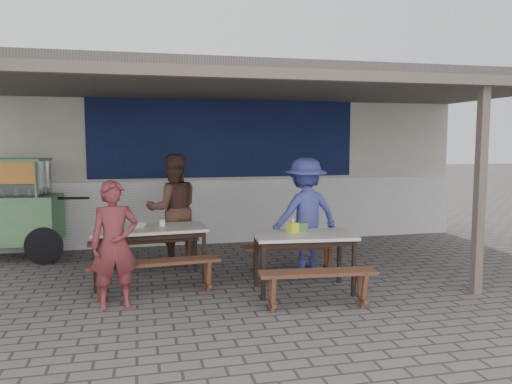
{
  "coord_description": "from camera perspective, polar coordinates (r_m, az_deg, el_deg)",
  "views": [
    {
      "loc": [
        -1.79,
        -6.29,
        1.94
      ],
      "look_at": [
        -0.1,
        0.9,
        1.17
      ],
      "focal_mm": 35.0,
      "sensor_mm": 36.0,
      "label": 1
    }
  ],
  "objects": [
    {
      "name": "ground",
      "position": [
        6.82,
        2.62,
        -10.6
      ],
      "size": [
        60.0,
        60.0,
        0.0
      ],
      "primitive_type": "plane",
      "color": "#615B58",
      "rests_on": "ground"
    },
    {
      "name": "back_wall",
      "position": [
        10.03,
        -2.94,
        4.65
      ],
      "size": [
        9.0,
        1.28,
        3.5
      ],
      "color": "beige",
      "rests_on": "ground"
    },
    {
      "name": "warung_roof",
      "position": [
        7.46,
        0.92,
        11.89
      ],
      "size": [
        9.0,
        4.21,
        2.81
      ],
      "color": "#514A46",
      "rests_on": "ground"
    },
    {
      "name": "table_left",
      "position": [
        7.0,
        -12.18,
        -4.62
      ],
      "size": [
        1.59,
        0.86,
        0.75
      ],
      "rotation": [
        0.0,
        0.0,
        0.08
      ],
      "color": "silver",
      "rests_on": "ground"
    },
    {
      "name": "bench_left_street",
      "position": [
        6.39,
        -11.49,
        -8.66
      ],
      "size": [
        1.65,
        0.41,
        0.45
      ],
      "rotation": [
        0.0,
        0.0,
        0.08
      ],
      "color": "brown",
      "rests_on": "ground"
    },
    {
      "name": "bench_left_wall",
      "position": [
        7.75,
        -12.64,
        -6.11
      ],
      "size": [
        1.65,
        0.41,
        0.45
      ],
      "rotation": [
        0.0,
        0.0,
        0.08
      ],
      "color": "brown",
      "rests_on": "ground"
    },
    {
      "name": "table_right",
      "position": [
        6.44,
        5.47,
        -5.48
      ],
      "size": [
        1.32,
        0.83,
        0.75
      ],
      "rotation": [
        0.0,
        0.0,
        -0.09
      ],
      "color": "silver",
      "rests_on": "ground"
    },
    {
      "name": "bench_right_street",
      "position": [
        5.86,
        7.07,
        -10.03
      ],
      "size": [
        1.38,
        0.4,
        0.45
      ],
      "rotation": [
        0.0,
        0.0,
        -0.09
      ],
      "color": "brown",
      "rests_on": "ground"
    },
    {
      "name": "bench_right_wall",
      "position": [
        7.18,
        4.13,
        -7.02
      ],
      "size": [
        1.38,
        0.4,
        0.45
      ],
      "rotation": [
        0.0,
        0.0,
        -0.09
      ],
      "color": "brown",
      "rests_on": "ground"
    },
    {
      "name": "vendor_cart",
      "position": [
        8.98,
        -26.17,
        -1.37
      ],
      "size": [
        2.12,
        0.98,
        1.65
      ],
      "rotation": [
        0.0,
        0.0,
        -0.12
      ],
      "color": "#6D9C68",
      "rests_on": "ground"
    },
    {
      "name": "patron_street_side",
      "position": [
        6.0,
        -15.86,
        -5.81
      ],
      "size": [
        0.58,
        0.41,
        1.49
      ],
      "primitive_type": "imported",
      "rotation": [
        0.0,
        0.0,
        0.1
      ],
      "color": "maroon",
      "rests_on": "ground"
    },
    {
      "name": "patron_wall_side",
      "position": [
        7.92,
        -9.44,
        -1.95
      ],
      "size": [
        0.91,
        0.75,
        1.73
      ],
      "primitive_type": "imported",
      "rotation": [
        0.0,
        0.0,
        3.26
      ],
      "color": "#52352A",
      "rests_on": "ground"
    },
    {
      "name": "patron_right_table",
      "position": [
        7.48,
        5.65,
        -2.52
      ],
      "size": [
        1.19,
        0.83,
        1.69
      ],
      "primitive_type": "imported",
      "rotation": [
        0.0,
        0.0,
        3.34
      ],
      "color": "#444CA5",
      "rests_on": "ground"
    },
    {
      "name": "tissue_box",
      "position": [
        6.53,
        4.24,
        -4.04
      ],
      "size": [
        0.15,
        0.15,
        0.12
      ],
      "primitive_type": "cube",
      "rotation": [
        0.0,
        0.0,
        0.32
      ],
      "color": "yellow",
      "rests_on": "table_right"
    },
    {
      "name": "donation_box",
      "position": [
        6.58,
        5.08,
        -4.0
      ],
      "size": [
        0.2,
        0.15,
        0.12
      ],
      "primitive_type": "cube",
      "rotation": [
        0.0,
        0.0,
        -0.18
      ],
      "color": "#3A6E31",
      "rests_on": "table_right"
    },
    {
      "name": "condiment_jar",
      "position": [
        7.08,
        -10.66,
        -3.48
      ],
      "size": [
        0.08,
        0.08,
        0.09
      ],
      "primitive_type": "cylinder",
      "color": "silver",
      "rests_on": "table_left"
    },
    {
      "name": "condiment_bowl",
      "position": [
        7.07,
        -13.13,
        -3.71
      ],
      "size": [
        0.21,
        0.21,
        0.05
      ],
      "primitive_type": "imported",
      "rotation": [
        0.0,
        0.0,
        0.02
      ],
      "color": "silver",
      "rests_on": "table_left"
    }
  ]
}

